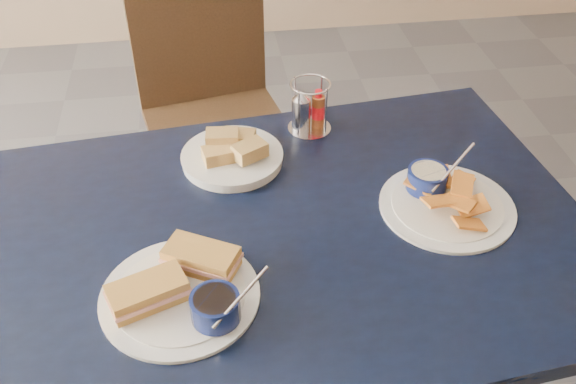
{
  "coord_description": "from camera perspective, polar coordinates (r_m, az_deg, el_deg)",
  "views": [
    {
      "loc": [
        -0.04,
        -0.99,
        1.67
      ],
      "look_at": [
        0.11,
        0.03,
        0.82
      ],
      "focal_mm": 40.0,
      "sensor_mm": 36.0,
      "label": 1
    }
  ],
  "objects": [
    {
      "name": "dining_table",
      "position": [
        1.39,
        -1.0,
        -5.28
      ],
      "size": [
        1.41,
        1.02,
        0.75
      ],
      "color": "black",
      "rests_on": "ground"
    },
    {
      "name": "chair_far",
      "position": [
        2.21,
        -6.52,
        8.68
      ],
      "size": [
        0.52,
        0.51,
        0.95
      ],
      "color": "black",
      "rests_on": "ground"
    },
    {
      "name": "sandwich_plate",
      "position": [
        1.22,
        -9.22,
        -8.44
      ],
      "size": [
        0.31,
        0.3,
        0.12
      ],
      "color": "white",
      "rests_on": "dining_table"
    },
    {
      "name": "plantain_plate",
      "position": [
        1.44,
        13.48,
        -0.4
      ],
      "size": [
        0.29,
        0.29,
        0.12
      ],
      "color": "white",
      "rests_on": "dining_table"
    },
    {
      "name": "bread_basket",
      "position": [
        1.52,
        -4.97,
        3.35
      ],
      "size": [
        0.24,
        0.24,
        0.07
      ],
      "color": "white",
      "rests_on": "dining_table"
    },
    {
      "name": "condiment_caddy",
      "position": [
        1.61,
        1.78,
        7.26
      ],
      "size": [
        0.11,
        0.11,
        0.14
      ],
      "color": "silver",
      "rests_on": "dining_table"
    }
  ]
}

